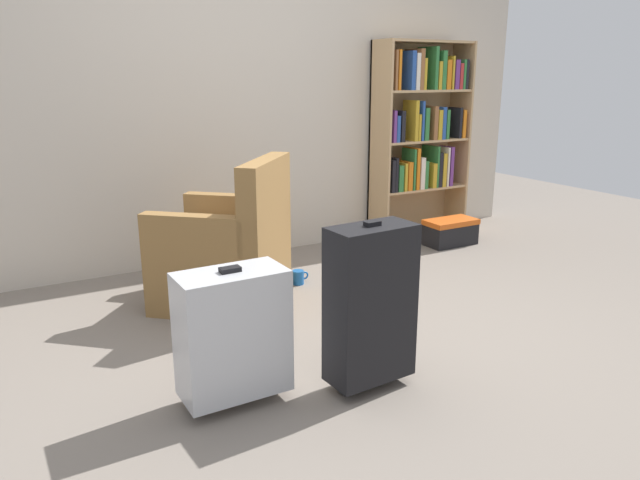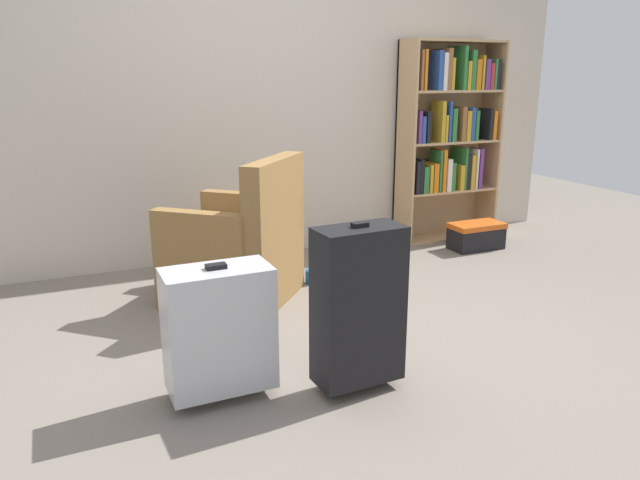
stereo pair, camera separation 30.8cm
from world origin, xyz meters
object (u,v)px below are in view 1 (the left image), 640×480
suitcase_black (370,304)px  suitcase_silver (233,333)px  bookshelf (420,132)px  mug (298,277)px  armchair (228,253)px  storage_box (450,231)px

suitcase_black → suitcase_silver: 0.61m
bookshelf → mug: bookshelf is taller
bookshelf → armchair: bookshelf is taller
suitcase_black → storage_box: bearing=40.2°
suitcase_black → suitcase_silver: bearing=162.9°
mug → suitcase_silver: 1.55m
armchair → bookshelf: bearing=19.5°
bookshelf → suitcase_silver: size_ratio=2.67×
mug → suitcase_black: suitcase_black is taller
armchair → storage_box: armchair is taller
armchair → suitcase_silver: bearing=-110.2°
storage_box → suitcase_black: size_ratio=0.56×
suitcase_black → suitcase_silver: (-0.58, 0.18, -0.08)m
storage_box → suitcase_black: (-1.91, -1.61, 0.29)m
bookshelf → armchair: 2.24m
suitcase_silver → bookshelf: bearing=37.0°
suitcase_silver → mug: bearing=52.0°
bookshelf → storage_box: bearing=-84.6°
mug → suitcase_silver: size_ratio=0.20×
armchair → suitcase_silver: (-0.41, -1.13, 0.00)m
mug → suitcase_silver: bearing=-128.0°
bookshelf → suitcase_black: bearing=-132.7°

